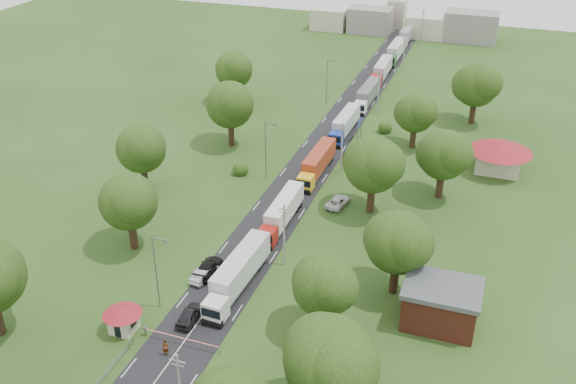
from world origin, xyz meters
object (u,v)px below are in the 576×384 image
at_px(guard_booth, 122,315).
at_px(info_sign, 360,125).
at_px(truck_0, 238,273).
at_px(car_lane_mid, 204,273).
at_px(pedestrian_near, 166,348).
at_px(car_lane_front, 190,315).
at_px(boom_barrier, 170,336).

relative_size(guard_booth, info_sign, 1.07).
bearing_deg(truck_0, car_lane_mid, 174.89).
relative_size(guard_booth, car_lane_mid, 0.95).
bearing_deg(pedestrian_near, guard_booth, 144.34).
distance_m(guard_booth, car_lane_front, 7.49).
distance_m(guard_booth, info_sign, 61.27).
distance_m(boom_barrier, car_lane_front, 4.00).
height_order(info_sign, pedestrian_near, info_sign).
relative_size(boom_barrier, car_lane_mid, 1.99).
xyz_separation_m(boom_barrier, pedestrian_near, (0.56, -2.02, 0.07)).
height_order(boom_barrier, guard_booth, guard_booth).
relative_size(boom_barrier, info_sign, 2.25).
xyz_separation_m(guard_booth, car_lane_front, (6.20, 3.98, -1.36)).
relative_size(guard_booth, truck_0, 0.29).
xyz_separation_m(info_sign, truck_0, (-3.35, -48.61, -0.78)).
height_order(boom_barrier, truck_0, truck_0).
bearing_deg(car_lane_mid, truck_0, -177.12).
relative_size(boom_barrier, guard_booth, 2.10).
distance_m(info_sign, car_lane_mid, 48.92).
bearing_deg(truck_0, boom_barrier, -105.70).
height_order(info_sign, truck_0, truck_0).
bearing_deg(car_lane_mid, guard_booth, 78.45).
bearing_deg(car_lane_front, car_lane_mid, -78.70).
bearing_deg(car_lane_front, guard_booth, 29.71).
bearing_deg(pedestrian_near, boom_barrier, 87.22).
distance_m(truck_0, car_lane_front, 8.07).
bearing_deg(car_lane_mid, info_sign, -91.67).
bearing_deg(car_lane_front, info_sign, -99.31).
xyz_separation_m(info_sign, car_lane_front, (-6.20, -56.02, -2.20)).
xyz_separation_m(truck_0, car_lane_mid, (-4.85, 0.43, -1.46)).
bearing_deg(truck_0, info_sign, 86.05).
bearing_deg(boom_barrier, guard_booth, -179.99).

